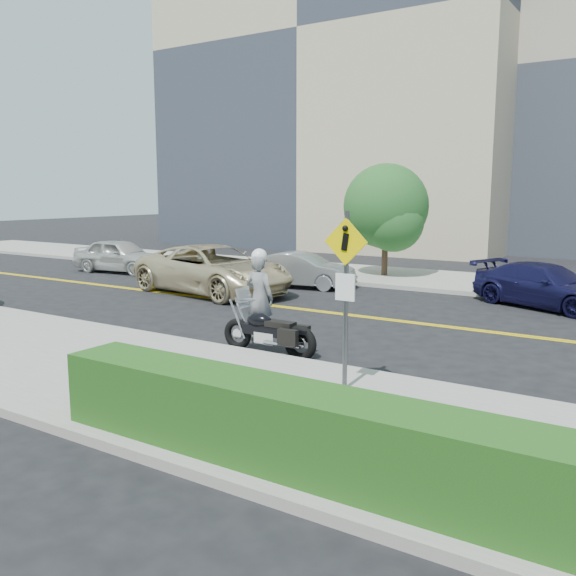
# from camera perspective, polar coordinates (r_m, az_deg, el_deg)

# --- Properties ---
(ground_plane) EXTENTS (120.00, 120.00, 0.00)m
(ground_plane) POSITION_cam_1_polar(r_m,az_deg,el_deg) (17.86, 2.63, -2.17)
(ground_plane) COLOR black
(ground_plane) RESTS_ON ground
(sidewalk_near) EXTENTS (60.00, 5.00, 0.15)m
(sidewalk_near) POSITION_cam_1_polar(r_m,az_deg,el_deg) (12.12, -15.57, -7.54)
(sidewalk_near) COLOR #9E9B91
(sidewalk_near) RESTS_ON ground_plane
(sidewalk_far) EXTENTS (60.00, 5.00, 0.15)m
(sidewalk_far) POSITION_cam_1_polar(r_m,az_deg,el_deg) (24.54, 11.43, 0.90)
(sidewalk_far) COLOR #9E9B91
(sidewalk_far) RESTS_ON ground_plane
(building_left) EXTENTS (22.00, 14.00, 25.00)m
(building_left) POSITION_cam_1_polar(r_m,az_deg,el_deg) (42.61, 6.15, 21.21)
(building_left) COLOR tan
(building_left) RESTS_ON ground_plane
(hedge) EXTENTS (9.00, 0.90, 1.00)m
(hedge) POSITION_cam_1_polar(r_m,az_deg,el_deg) (7.07, 7.19, -14.46)
(hedge) COLOR #235619
(hedge) RESTS_ON sidewalk_near
(pedestrian_sign) EXTENTS (0.78, 0.08, 3.00)m
(pedestrian_sign) POSITION_cam_1_polar(r_m,az_deg,el_deg) (10.08, 5.42, 0.43)
(pedestrian_sign) COLOR #4C4C51
(pedestrian_sign) RESTS_ON sidewalk_near
(motorcyclist) EXTENTS (0.76, 0.51, 2.16)m
(motorcyclist) POSITION_cam_1_polar(r_m,az_deg,el_deg) (14.19, -2.68, -0.66)
(motorcyclist) COLOR silver
(motorcyclist) RESTS_ON ground
(motorcycle) EXTENTS (2.27, 0.73, 1.38)m
(motorcycle) POSITION_cam_1_polar(r_m,az_deg,el_deg) (13.13, -1.81, -3.17)
(motorcycle) COLOR black
(motorcycle) RESTS_ON ground
(suv) EXTENTS (6.33, 3.64, 1.66)m
(suv) POSITION_cam_1_polar(r_m,az_deg,el_deg) (20.96, -7.00, 1.74)
(suv) COLOR beige
(suv) RESTS_ON ground
(parked_car_white) EXTENTS (4.41, 2.16, 1.45)m
(parked_car_white) POSITION_cam_1_polar(r_m,az_deg,el_deg) (27.32, -15.44, 2.94)
(parked_car_white) COLOR silver
(parked_car_white) RESTS_ON ground
(parked_car_silver) EXTENTS (4.03, 1.93, 1.27)m
(parked_car_silver) POSITION_cam_1_polar(r_m,az_deg,el_deg) (22.17, 1.28, 1.69)
(parked_car_silver) COLOR #989C9F
(parked_car_silver) RESTS_ON ground
(parked_car_blue) EXTENTS (4.90, 3.52, 1.32)m
(parked_car_blue) POSITION_cam_1_polar(r_m,az_deg,el_deg) (19.84, 22.98, 0.18)
(parked_car_blue) COLOR #171643
(parked_car_blue) RESTS_ON ground
(tree_far_a) EXTENTS (3.34, 3.34, 4.56)m
(tree_far_a) POSITION_cam_1_polar(r_m,az_deg,el_deg) (24.51, 9.15, 7.56)
(tree_far_a) COLOR #382619
(tree_far_a) RESTS_ON ground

